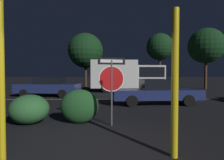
{
  "coord_description": "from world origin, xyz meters",
  "views": [
    {
      "loc": [
        0.44,
        -3.66,
        1.65
      ],
      "look_at": [
        0.54,
        4.61,
        1.41
      ],
      "focal_mm": 28.0,
      "sensor_mm": 36.0,
      "label": 1
    }
  ],
  "objects_px": {
    "hedge_bush_2": "(79,106)",
    "delivery_truck": "(128,75)",
    "tree_1": "(160,47)",
    "tree_0": "(206,46)",
    "yellow_pole_left": "(1,75)",
    "passing_car_2": "(156,92)",
    "passing_car_1": "(49,87)",
    "stop_sign": "(112,78)",
    "hedge_bush_1": "(29,109)",
    "street_lamp": "(174,48)",
    "tree_2": "(86,51)",
    "yellow_pole_right": "(175,84)"
  },
  "relations": [
    {
      "from": "hedge_bush_2",
      "to": "passing_car_1",
      "type": "relative_size",
      "value": 0.26
    },
    {
      "from": "stop_sign",
      "to": "delivery_truck",
      "type": "xyz_separation_m",
      "value": [
        1.72,
        11.77,
        0.12
      ]
    },
    {
      "from": "hedge_bush_1",
      "to": "passing_car_1",
      "type": "relative_size",
      "value": 0.26
    },
    {
      "from": "stop_sign",
      "to": "tree_2",
      "type": "xyz_separation_m",
      "value": [
        -3.2,
        17.1,
        3.23
      ]
    },
    {
      "from": "yellow_pole_right",
      "to": "hedge_bush_2",
      "type": "relative_size",
      "value": 2.3
    },
    {
      "from": "hedge_bush_2",
      "to": "passing_car_2",
      "type": "distance_m",
      "value": 5.36
    },
    {
      "from": "stop_sign",
      "to": "passing_car_2",
      "type": "distance_m",
      "value": 5.0
    },
    {
      "from": "hedge_bush_2",
      "to": "delivery_truck",
      "type": "height_order",
      "value": "delivery_truck"
    },
    {
      "from": "passing_car_1",
      "to": "stop_sign",
      "type": "bearing_deg",
      "value": -143.5
    },
    {
      "from": "yellow_pole_left",
      "to": "tree_2",
      "type": "bearing_deg",
      "value": 93.23
    },
    {
      "from": "hedge_bush_1",
      "to": "stop_sign",
      "type": "bearing_deg",
      "value": -5.39
    },
    {
      "from": "passing_car_1",
      "to": "tree_0",
      "type": "height_order",
      "value": "tree_0"
    },
    {
      "from": "passing_car_1",
      "to": "passing_car_2",
      "type": "height_order",
      "value": "passing_car_1"
    },
    {
      "from": "passing_car_2",
      "to": "delivery_truck",
      "type": "bearing_deg",
      "value": 3.67
    },
    {
      "from": "tree_1",
      "to": "tree_2",
      "type": "bearing_deg",
      "value": 176.22
    },
    {
      "from": "yellow_pole_left",
      "to": "passing_car_1",
      "type": "xyz_separation_m",
      "value": [
        -2.71,
        10.29,
        -0.92
      ]
    },
    {
      "from": "delivery_truck",
      "to": "tree_2",
      "type": "height_order",
      "value": "tree_2"
    },
    {
      "from": "hedge_bush_1",
      "to": "passing_car_1",
      "type": "height_order",
      "value": "passing_car_1"
    },
    {
      "from": "stop_sign",
      "to": "street_lamp",
      "type": "distance_m",
      "value": 13.87
    },
    {
      "from": "hedge_bush_1",
      "to": "tree_1",
      "type": "distance_m",
      "value": 19.15
    },
    {
      "from": "stop_sign",
      "to": "tree_2",
      "type": "height_order",
      "value": "tree_2"
    },
    {
      "from": "street_lamp",
      "to": "hedge_bush_1",
      "type": "bearing_deg",
      "value": -128.06
    },
    {
      "from": "passing_car_2",
      "to": "tree_0",
      "type": "distance_m",
      "value": 14.2
    },
    {
      "from": "passing_car_2",
      "to": "hedge_bush_2",
      "type": "bearing_deg",
      "value": 133.8
    },
    {
      "from": "yellow_pole_left",
      "to": "passing_car_2",
      "type": "height_order",
      "value": "yellow_pole_left"
    },
    {
      "from": "yellow_pole_left",
      "to": "yellow_pole_right",
      "type": "height_order",
      "value": "yellow_pole_left"
    },
    {
      "from": "passing_car_1",
      "to": "street_lamp",
      "type": "xyz_separation_m",
      "value": [
        11.21,
        4.01,
        3.68
      ]
    },
    {
      "from": "yellow_pole_right",
      "to": "hedge_bush_1",
      "type": "distance_m",
      "value": 4.81
    },
    {
      "from": "yellow_pole_left",
      "to": "delivery_truck",
      "type": "bearing_deg",
      "value": 74.82
    },
    {
      "from": "hedge_bush_1",
      "to": "tree_1",
      "type": "bearing_deg",
      "value": 60.85
    },
    {
      "from": "hedge_bush_1",
      "to": "hedge_bush_2",
      "type": "distance_m",
      "value": 1.69
    },
    {
      "from": "tree_2",
      "to": "stop_sign",
      "type": "bearing_deg",
      "value": -79.39
    },
    {
      "from": "tree_0",
      "to": "delivery_truck",
      "type": "bearing_deg",
      "value": -162.98
    },
    {
      "from": "tree_1",
      "to": "tree_0",
      "type": "bearing_deg",
      "value": -20.46
    },
    {
      "from": "passing_car_1",
      "to": "tree_2",
      "type": "xyz_separation_m",
      "value": [
        1.61,
        9.14,
        4.05
      ]
    },
    {
      "from": "stop_sign",
      "to": "hedge_bush_1",
      "type": "bearing_deg",
      "value": 164.14
    },
    {
      "from": "hedge_bush_1",
      "to": "tree_0",
      "type": "bearing_deg",
      "value": 45.95
    },
    {
      "from": "yellow_pole_right",
      "to": "tree_0",
      "type": "bearing_deg",
      "value": 59.53
    },
    {
      "from": "stop_sign",
      "to": "yellow_pole_left",
      "type": "height_order",
      "value": "yellow_pole_left"
    },
    {
      "from": "delivery_truck",
      "to": "street_lamp",
      "type": "bearing_deg",
      "value": 89.4
    },
    {
      "from": "yellow_pole_left",
      "to": "yellow_pole_right",
      "type": "xyz_separation_m",
      "value": [
        3.34,
        0.12,
        -0.17
      ]
    },
    {
      "from": "hedge_bush_1",
      "to": "passing_car_2",
      "type": "bearing_deg",
      "value": 36.29
    },
    {
      "from": "passing_car_2",
      "to": "delivery_truck",
      "type": "distance_m",
      "value": 7.68
    },
    {
      "from": "passing_car_2",
      "to": "tree_0",
      "type": "bearing_deg",
      "value": -42.17
    },
    {
      "from": "tree_0",
      "to": "passing_car_1",
      "type": "bearing_deg",
      "value": -157.26
    },
    {
      "from": "tree_1",
      "to": "tree_2",
      "type": "height_order",
      "value": "tree_2"
    },
    {
      "from": "hedge_bush_1",
      "to": "passing_car_2",
      "type": "height_order",
      "value": "passing_car_2"
    },
    {
      "from": "street_lamp",
      "to": "delivery_truck",
      "type": "bearing_deg",
      "value": -177.49
    },
    {
      "from": "tree_1",
      "to": "delivery_truck",
      "type": "bearing_deg",
      "value": -134.03
    },
    {
      "from": "passing_car_1",
      "to": "street_lamp",
      "type": "distance_m",
      "value": 12.46
    }
  ]
}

